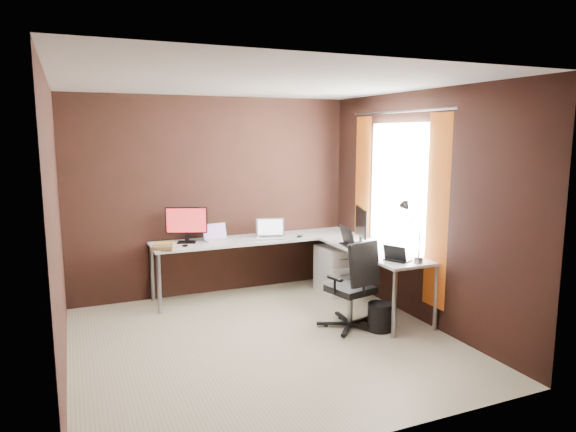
# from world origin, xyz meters

# --- Properties ---
(room) EXTENTS (3.60, 3.60, 2.50)m
(room) POSITION_xyz_m (0.34, 0.07, 1.28)
(room) COLOR #B9B190
(room) RESTS_ON ground
(desk) EXTENTS (2.65, 2.25, 0.73)m
(desk) POSITION_xyz_m (0.84, 1.04, 0.68)
(desk) COLOR white
(desk) RESTS_ON ground
(drawer_pedestal) EXTENTS (0.42, 0.50, 0.60)m
(drawer_pedestal) POSITION_xyz_m (1.43, 1.15, 0.30)
(drawer_pedestal) COLOR white
(drawer_pedestal) RESTS_ON ground
(monitor_left) EXTENTS (0.48, 0.22, 0.44)m
(monitor_left) POSITION_xyz_m (-0.40, 1.58, 0.98)
(monitor_left) COLOR black
(monitor_left) RESTS_ON desk
(monitor_right) EXTENTS (0.22, 0.52, 0.45)m
(monitor_right) POSITION_xyz_m (1.48, 0.65, 0.98)
(monitor_right) COLOR black
(monitor_right) RESTS_ON desk
(laptop_white) EXTENTS (0.32, 0.24, 0.20)m
(laptop_white) POSITION_xyz_m (-0.04, 1.57, 0.78)
(laptop_white) COLOR white
(laptop_white) RESTS_ON desk
(laptop_silver) EXTENTS (0.42, 0.35, 0.24)m
(laptop_silver) POSITION_xyz_m (0.63, 1.44, 0.78)
(laptop_silver) COLOR silver
(laptop_silver) RESTS_ON desk
(laptop_black_big) EXTENTS (0.30, 0.39, 0.24)m
(laptop_black_big) POSITION_xyz_m (1.33, 0.60, 0.78)
(laptop_black_big) COLOR black
(laptop_black_big) RESTS_ON desk
(laptop_black_small) EXTENTS (0.27, 0.31, 0.17)m
(laptop_black_small) POSITION_xyz_m (1.40, -0.19, 0.77)
(laptop_black_small) COLOR black
(laptop_black_small) RESTS_ON desk
(book_stack) EXTENTS (0.31, 0.28, 0.08)m
(book_stack) POSITION_xyz_m (-0.73, 1.30, 0.77)
(book_stack) COLOR #8E674C
(book_stack) RESTS_ON desk
(mouse_left) EXTENTS (0.08, 0.05, 0.03)m
(mouse_left) POSITION_xyz_m (-0.48, 1.34, 0.74)
(mouse_left) COLOR black
(mouse_left) RESTS_ON desk
(mouse_corner) EXTENTS (0.09, 0.07, 0.03)m
(mouse_corner) POSITION_xyz_m (0.99, 1.32, 0.75)
(mouse_corner) COLOR black
(mouse_corner) RESTS_ON desk
(desk_lamp) EXTENTS (0.20, 0.23, 0.64)m
(desk_lamp) POSITION_xyz_m (1.50, -0.28, 1.13)
(desk_lamp) COLOR slate
(desk_lamp) RESTS_ON desk
(office_chair) EXTENTS (0.53, 0.55, 0.95)m
(office_chair) POSITION_xyz_m (0.99, -0.02, 0.28)
(office_chair) COLOR black
(office_chair) RESTS_ON ground
(wastebasket) EXTENTS (0.29, 0.29, 0.29)m
(wastebasket) POSITION_xyz_m (1.22, -0.19, 0.15)
(wastebasket) COLOR black
(wastebasket) RESTS_ON ground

